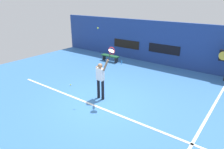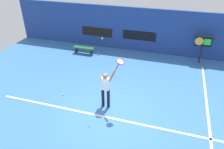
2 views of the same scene
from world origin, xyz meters
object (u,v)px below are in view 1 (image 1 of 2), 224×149
at_px(tennis_racket, 111,52).
at_px(spare_ball, 71,85).
at_px(court_bench, 110,57).
at_px(tennis_player, 101,78).
at_px(tennis_ball, 98,28).
at_px(water_bottle, 122,62).

distance_m(tennis_racket, spare_ball, 3.65).
height_order(tennis_racket, court_bench, tennis_racket).
xyz_separation_m(tennis_player, court_bench, (-3.20, 4.89, -0.67)).
relative_size(tennis_ball, spare_ball, 1.00).
bearing_deg(tennis_player, water_bottle, 114.07).
relative_size(court_bench, spare_ball, 20.59).
xyz_separation_m(water_bottle, spare_ball, (-0.05, -4.70, -0.09)).
height_order(tennis_ball, court_bench, tennis_ball).
bearing_deg(court_bench, tennis_racket, -52.11).
height_order(tennis_player, tennis_ball, tennis_ball).
bearing_deg(water_bottle, court_bench, 180.00).
xyz_separation_m(court_bench, spare_ball, (0.96, -4.70, -0.30)).
distance_m(tennis_racket, court_bench, 6.50).
bearing_deg(spare_ball, court_bench, 101.57).
bearing_deg(tennis_player, tennis_ball, 164.73).
height_order(tennis_racket, water_bottle, tennis_racket).
xyz_separation_m(tennis_racket, water_bottle, (-2.79, 4.89, -2.19)).
relative_size(tennis_player, spare_ball, 28.76).
height_order(tennis_player, court_bench, tennis_player).
distance_m(tennis_player, tennis_ball, 2.18).
distance_m(tennis_player, water_bottle, 5.43).
bearing_deg(court_bench, water_bottle, 0.00).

